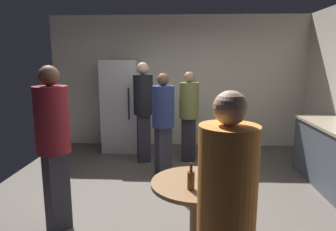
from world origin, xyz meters
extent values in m
cube|color=#5B544C|center=(0.00, 0.00, -0.05)|extent=(5.20, 5.20, 0.10)
cube|color=silver|center=(0.00, 2.63, 1.35)|extent=(5.32, 0.06, 2.70)
cube|color=silver|center=(-1.13, 2.20, 0.90)|extent=(0.70, 0.65, 1.80)
cube|color=#262628|center=(-0.92, 1.86, 0.99)|extent=(0.03, 0.03, 0.60)
cylinder|color=olive|center=(0.21, -1.14, 0.35)|extent=(0.10, 0.10, 0.70)
cylinder|color=olive|center=(0.21, -1.14, 0.72)|extent=(0.80, 0.80, 0.03)
cylinder|color=#8C5919|center=(0.44, -1.10, 0.81)|extent=(0.06, 0.06, 0.15)
cylinder|color=#8C5919|center=(0.44, -1.10, 0.93)|extent=(0.02, 0.02, 0.08)
cylinder|color=#593314|center=(0.16, -1.29, 0.81)|extent=(0.06, 0.06, 0.15)
cylinder|color=#593314|center=(0.16, -1.29, 0.93)|extent=(0.02, 0.02, 0.08)
cylinder|color=blue|center=(0.29, -1.01, 0.79)|extent=(0.08, 0.08, 0.11)
cube|color=#2D2D38|center=(-1.23, -0.74, 0.43)|extent=(0.27, 0.28, 0.86)
cylinder|color=maroon|center=(-1.23, -0.74, 1.20)|extent=(0.48, 0.48, 0.68)
sphere|color=brown|center=(-1.23, -0.74, 1.65)|extent=(0.20, 0.20, 0.20)
cube|color=#2D2D38|center=(-0.60, 1.48, 0.43)|extent=(0.26, 0.23, 0.87)
cylinder|color=black|center=(-0.60, 1.48, 1.21)|extent=(0.42, 0.42, 0.69)
sphere|color=#D8AD8C|center=(-0.60, 1.48, 1.66)|extent=(0.21, 0.21, 0.21)
cube|color=#2D2D38|center=(0.20, 1.55, 0.40)|extent=(0.26, 0.23, 0.79)
cylinder|color=olive|center=(0.20, 1.55, 1.10)|extent=(0.43, 0.43, 0.63)
sphere|color=tan|center=(0.20, 1.55, 1.51)|extent=(0.19, 0.19, 0.19)
cube|color=#2D2D38|center=(-0.21, 0.83, 0.40)|extent=(0.28, 0.26, 0.79)
cylinder|color=navy|center=(-0.21, 0.83, 1.11)|extent=(0.47, 0.47, 0.63)
sphere|color=brown|center=(-0.21, 0.83, 1.51)|extent=(0.19, 0.19, 0.19)
cylinder|color=orange|center=(0.35, -2.03, 1.13)|extent=(0.45, 0.45, 0.64)
sphere|color=#D8AD8C|center=(0.35, -2.03, 1.54)|extent=(0.19, 0.19, 0.19)
camera|label=1|loc=(0.09, -3.63, 1.79)|focal=31.86mm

